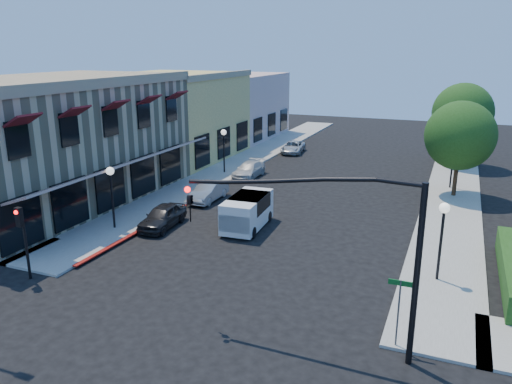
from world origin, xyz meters
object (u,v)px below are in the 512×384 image
at_px(street_tree_a, 460,136).
at_px(parked_car_b, 208,192).
at_px(signal_mast_arm, 349,235).
at_px(parked_car_d, 293,147).
at_px(lamppost_right_near, 443,222).
at_px(secondary_signal, 22,230).
at_px(lamppost_right_far, 454,152).
at_px(parked_car_c, 249,170).
at_px(lamppost_left_far, 224,140).
at_px(street_name_sign, 399,303).
at_px(white_van, 247,210).
at_px(lamppost_left_near, 111,182).
at_px(street_tree_b, 463,113).
at_px(parked_car_a, 162,217).

height_order(street_tree_a, parked_car_b, street_tree_a).
xyz_separation_m(signal_mast_arm, parked_car_d, (-11.83, 30.50, -3.53)).
bearing_deg(parked_car_d, lamppost_right_near, -65.65).
height_order(secondary_signal, lamppost_right_far, lamppost_right_far).
distance_m(parked_car_b, parked_car_c, 6.80).
bearing_deg(street_tree_a, lamppost_left_far, 180.00).
xyz_separation_m(signal_mast_arm, street_name_sign, (1.64, 0.70, -2.39)).
bearing_deg(street_name_sign, street_tree_a, 86.24).
distance_m(lamppost_right_near, white_van, 10.82).
relative_size(lamppost_left_near, parked_car_d, 0.89).
bearing_deg(street_tree_b, signal_mast_arm, -95.51).
bearing_deg(parked_car_c, parked_car_a, -90.40).
distance_m(street_tree_b, lamppost_left_near, 29.64).
distance_m(parked_car_a, parked_car_c, 12.34).
bearing_deg(lamppost_left_far, lamppost_right_near, -39.47).
height_order(white_van, parked_car_c, white_van).
relative_size(parked_car_c, parked_car_d, 0.99).
bearing_deg(street_tree_a, parked_car_d, 145.91).
relative_size(parked_car_b, parked_car_c, 0.94).
relative_size(street_tree_b, parked_car_c, 1.77).
bearing_deg(parked_car_b, signal_mast_arm, -48.38).
distance_m(secondary_signal, lamppost_right_near, 17.77).
bearing_deg(white_van, lamppost_right_near, -16.40).
relative_size(secondary_signal, lamppost_right_far, 0.93).
bearing_deg(white_van, parked_car_c, 112.68).
xyz_separation_m(street_tree_b, parked_car_b, (-15.00, -17.15, -3.93)).
height_order(signal_mast_arm, secondary_signal, signal_mast_arm).
xyz_separation_m(street_tree_a, parked_car_a, (-15.00, -12.68, -3.56)).
bearing_deg(street_name_sign, parked_car_a, 152.55).
relative_size(signal_mast_arm, parked_car_d, 2.00).
relative_size(street_tree_a, secondary_signal, 1.95).
bearing_deg(parked_car_a, parked_car_c, 85.68).
bearing_deg(secondary_signal, lamppost_left_far, 91.39).
xyz_separation_m(lamppost_left_near, white_van, (6.75, 3.02, -1.68)).
bearing_deg(white_van, parked_car_b, 139.21).
bearing_deg(parked_car_d, parked_car_c, -98.00).
distance_m(lamppost_right_near, parked_car_a, 14.91).
bearing_deg(lamppost_right_far, parked_car_d, 151.07).
relative_size(secondary_signal, lamppost_left_far, 0.93).
xyz_separation_m(secondary_signal, white_van, (6.25, 9.61, -1.26)).
relative_size(lamppost_right_near, lamppost_right_far, 1.00).
xyz_separation_m(secondary_signal, parked_car_a, (1.80, 7.91, -1.68)).
distance_m(street_tree_b, parked_car_a, 27.47).
relative_size(lamppost_right_far, parked_car_a, 0.95).
bearing_deg(lamppost_left_far, lamppost_right_far, 6.71).
bearing_deg(white_van, lamppost_left_far, 121.56).
height_order(parked_car_a, parked_car_b, parked_car_a).
height_order(secondary_signal, parked_car_a, secondary_signal).
bearing_deg(parked_car_b, lamppost_right_far, 31.44).
height_order(secondary_signal, white_van, secondary_signal).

